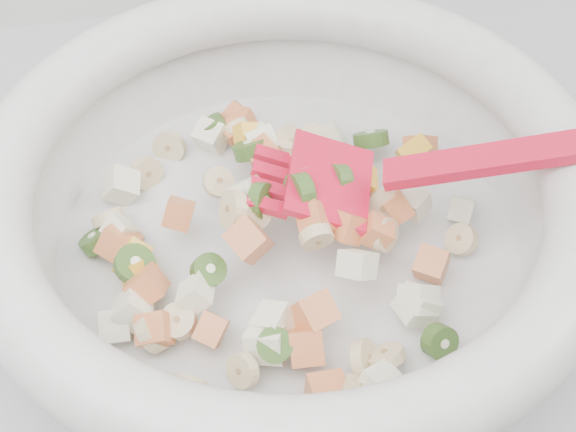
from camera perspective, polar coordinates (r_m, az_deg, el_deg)
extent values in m
cylinder|color=#BABAB8|center=(0.58, 0.00, -2.60)|extent=(0.34, 0.34, 0.02)
torus|color=#BABAB8|center=(0.52, 0.00, 2.96)|extent=(0.42, 0.42, 0.05)
cylinder|color=beige|center=(0.54, 6.90, -1.32)|extent=(0.03, 0.03, 0.03)
cylinder|color=beige|center=(0.62, -10.07, 3.03)|extent=(0.03, 0.03, 0.04)
cylinder|color=beige|center=(0.64, -8.45, 4.87)|extent=(0.04, 0.02, 0.04)
cylinder|color=beige|center=(0.51, 6.98, -9.89)|extent=(0.03, 0.03, 0.02)
cylinder|color=beige|center=(0.51, 5.45, -10.13)|extent=(0.03, 0.03, 0.03)
cylinder|color=beige|center=(0.56, 0.99, 3.63)|extent=(0.02, 0.03, 0.03)
cylinder|color=beige|center=(0.50, -7.06, -11.76)|extent=(0.03, 0.02, 0.03)
cylinder|color=beige|center=(0.52, -7.79, -7.42)|extent=(0.03, 0.03, 0.02)
cylinder|color=beige|center=(0.50, -3.25, -10.90)|extent=(0.02, 0.03, 0.03)
cylinder|color=beige|center=(0.56, 6.71, 0.59)|extent=(0.03, 0.03, 0.03)
cylinder|color=beige|center=(0.49, 5.14, -12.20)|extent=(0.03, 0.03, 0.03)
cylinder|color=beige|center=(0.54, -3.91, 0.47)|extent=(0.02, 0.04, 0.04)
cylinder|color=beige|center=(0.62, 1.77, 5.42)|extent=(0.03, 0.03, 0.03)
cylinder|color=beige|center=(0.52, -9.62, -8.16)|extent=(0.02, 0.03, 0.03)
cylinder|color=beige|center=(0.52, 2.04, -1.52)|extent=(0.03, 0.01, 0.03)
cylinder|color=beige|center=(0.57, 12.22, -1.65)|extent=(0.03, 0.03, 0.03)
cylinder|color=beige|center=(0.63, -3.77, 6.19)|extent=(0.03, 0.03, 0.03)
cylinder|color=beige|center=(0.57, -4.99, 2.43)|extent=(0.03, 0.03, 0.02)
cylinder|color=beige|center=(0.59, 0.43, 5.09)|extent=(0.03, 0.03, 0.02)
cylinder|color=beige|center=(0.59, -12.65, -0.15)|extent=(0.03, 0.03, 0.03)
cylinder|color=beige|center=(0.53, -2.44, 0.23)|extent=(0.03, 0.03, 0.03)
cylinder|color=beige|center=(0.60, 0.32, 5.29)|extent=(0.03, 0.04, 0.03)
cube|color=#D08F41|center=(0.50, 2.82, -12.73)|extent=(0.03, 0.03, 0.03)
cube|color=#D08F41|center=(0.55, 10.16, -3.42)|extent=(0.03, 0.03, 0.03)
cube|color=#D08F41|center=(0.59, 2.15, 4.13)|extent=(0.03, 0.03, 0.03)
cube|color=#D08F41|center=(0.53, -10.01, -4.92)|extent=(0.03, 0.03, 0.03)
cube|color=#D08F41|center=(0.51, -5.49, -8.03)|extent=(0.03, 0.03, 0.03)
cube|color=#D08F41|center=(0.52, -9.48, -8.00)|extent=(0.03, 0.03, 0.03)
cube|color=#D08F41|center=(0.53, 4.17, -0.81)|extent=(0.03, 0.03, 0.03)
cube|color=#D08F41|center=(0.50, 1.32, -9.20)|extent=(0.02, 0.03, 0.03)
cube|color=#D08F41|center=(0.59, -1.68, 4.21)|extent=(0.03, 0.03, 0.03)
cube|color=#D08F41|center=(0.64, 9.39, 4.73)|extent=(0.03, 0.03, 0.03)
cube|color=#D08F41|center=(0.65, -3.45, 6.63)|extent=(0.03, 0.03, 0.03)
cube|color=#D08F41|center=(0.65, -3.71, 7.18)|extent=(0.03, 0.03, 0.03)
cube|color=#D08F41|center=(0.50, 1.87, -6.94)|extent=(0.03, 0.03, 0.03)
cube|color=#D08F41|center=(0.57, -11.91, -1.95)|extent=(0.04, 0.04, 0.03)
cube|color=#D08F41|center=(0.56, -7.77, 0.15)|extent=(0.03, 0.03, 0.03)
cube|color=#D08F41|center=(0.63, -3.84, 5.95)|extent=(0.03, 0.02, 0.02)
cube|color=#D08F41|center=(0.54, 6.32, -1.10)|extent=(0.03, 0.02, 0.02)
cube|color=#D08F41|center=(0.53, 1.98, -0.35)|extent=(0.03, 0.02, 0.03)
cube|color=#D08F41|center=(0.56, 7.87, 0.61)|extent=(0.02, 0.03, 0.03)
cube|color=#D08F41|center=(0.52, -2.83, -1.72)|extent=(0.03, 0.04, 0.03)
cube|color=#D08F41|center=(0.55, 1.31, 2.92)|extent=(0.02, 0.02, 0.02)
cylinder|color=#579832|center=(0.58, -13.49, -1.76)|extent=(0.03, 0.03, 0.03)
cylinder|color=#579832|center=(0.62, 5.93, 5.46)|extent=(0.04, 0.03, 0.03)
cylinder|color=#579832|center=(0.54, 0.84, 1.63)|extent=(0.02, 0.04, 0.04)
cylinder|color=#579832|center=(0.54, -10.86, -3.38)|extent=(0.03, 0.03, 0.03)
cylinder|color=#579832|center=(0.50, -0.96, -9.11)|extent=(0.03, 0.03, 0.03)
cylinder|color=#579832|center=(0.59, -2.71, 4.77)|extent=(0.04, 0.04, 0.03)
cylinder|color=#579832|center=(0.52, 10.73, -8.77)|extent=(0.03, 0.03, 0.03)
cylinder|color=#579832|center=(0.54, -1.92, 1.06)|extent=(0.03, 0.03, 0.04)
cylinder|color=#579832|center=(0.64, -5.38, 6.32)|extent=(0.03, 0.03, 0.02)
cylinder|color=#579832|center=(0.52, -5.68, -3.90)|extent=(0.03, 0.03, 0.02)
cylinder|color=#579832|center=(0.55, 3.44, 2.39)|extent=(0.02, 0.04, 0.04)
cube|color=white|center=(0.63, -5.47, 5.67)|extent=(0.03, 0.03, 0.03)
cube|color=white|center=(0.63, 2.99, 5.56)|extent=(0.03, 0.03, 0.03)
cube|color=white|center=(0.61, -11.76, 2.15)|extent=(0.03, 0.03, 0.03)
cube|color=white|center=(0.55, -2.90, 1.51)|extent=(0.03, 0.03, 0.03)
cube|color=white|center=(0.60, 12.23, 0.47)|extent=(0.03, 0.03, 0.02)
cube|color=white|center=(0.49, 6.58, -12.08)|extent=(0.04, 0.03, 0.03)
cube|color=white|center=(0.53, -10.99, -6.53)|extent=(0.03, 0.03, 0.03)
cube|color=white|center=(0.61, -1.64, 5.03)|extent=(0.03, 0.03, 0.03)
cube|color=white|center=(0.57, 8.97, 0.84)|extent=(0.03, 0.03, 0.02)
cube|color=white|center=(0.52, -6.61, -5.51)|extent=(0.03, 0.02, 0.03)
cube|color=white|center=(0.52, 9.25, -5.90)|extent=(0.03, 0.03, 0.03)
cube|color=white|center=(0.62, -2.17, 5.31)|extent=(0.03, 0.03, 0.03)
cube|color=white|center=(0.57, -11.85, -1.06)|extent=(0.03, 0.03, 0.02)
cube|color=white|center=(0.50, -1.47, -8.93)|extent=(0.03, 0.03, 0.03)
cube|color=white|center=(0.52, 4.95, -3.45)|extent=(0.03, 0.03, 0.03)
cube|color=white|center=(0.51, -0.86, -7.72)|extent=(0.04, 0.03, 0.03)
cube|color=white|center=(0.52, 9.19, -6.32)|extent=(0.03, 0.03, 0.03)
cube|color=white|center=(0.53, -12.13, -7.72)|extent=(0.02, 0.03, 0.03)
cube|color=gold|center=(0.62, 8.93, 4.63)|extent=(0.03, 0.03, 0.02)
cube|color=gold|center=(0.61, -2.74, 5.74)|extent=(0.03, 0.03, 0.03)
cube|color=gold|center=(0.57, 5.51, 2.65)|extent=(0.02, 0.03, 0.02)
cube|color=gold|center=(0.55, -10.55, -3.86)|extent=(0.03, 0.03, 0.03)
cube|color=gold|center=(0.55, -10.98, -3.04)|extent=(0.03, 0.03, 0.03)
cube|color=red|center=(0.54, 2.95, 2.46)|extent=(0.08, 0.08, 0.03)
cube|color=red|center=(0.56, -0.95, 4.22)|extent=(0.03, 0.02, 0.02)
cube|color=red|center=(0.55, -1.12, 3.10)|extent=(0.03, 0.02, 0.02)
cube|color=red|center=(0.54, -1.30, 1.93)|extent=(0.03, 0.02, 0.02)
cube|color=red|center=(0.53, -1.49, 0.71)|extent=(0.03, 0.02, 0.02)
cube|color=red|center=(0.53, 17.96, 4.45)|extent=(0.20, 0.08, 0.07)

